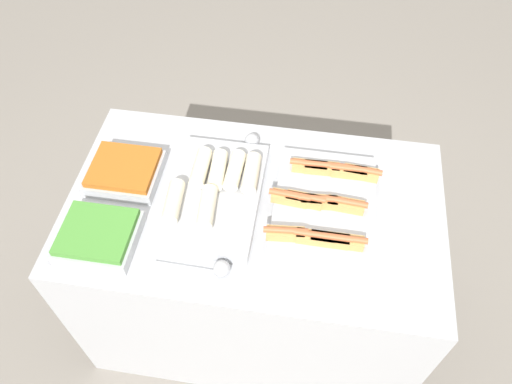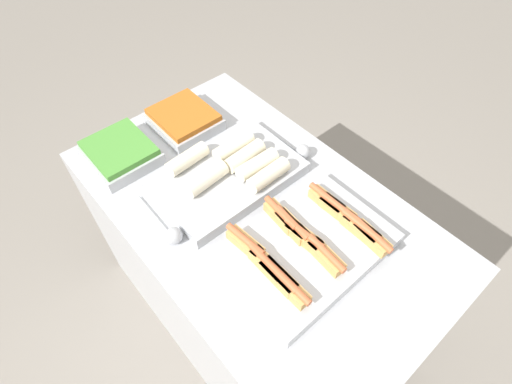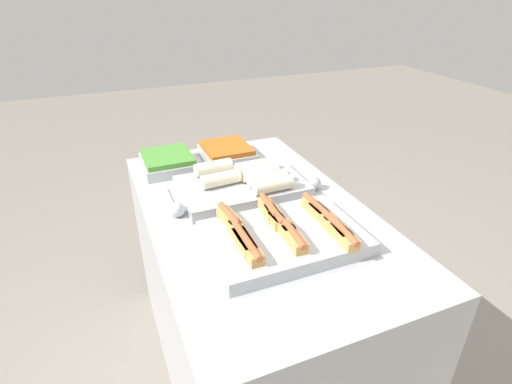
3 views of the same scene
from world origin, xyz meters
TOP-DOWN VIEW (x-y plane):
  - ground_plane at (0.00, 0.00)m, footprint 12.00×12.00m
  - counter at (0.00, 0.00)m, footprint 1.42×0.85m
  - tray_hotdogs at (0.26, 0.00)m, footprint 0.41×0.53m
  - tray_wraps at (-0.15, 0.01)m, footprint 0.34×0.53m
  - tray_side_front at (-0.52, -0.24)m, footprint 0.27×0.24m
  - tray_side_back at (-0.52, 0.05)m, footprint 0.27×0.24m
  - serving_spoon_near at (-0.08, -0.30)m, footprint 0.27×0.06m
  - serving_spoon_far at (-0.07, 0.30)m, footprint 0.28×0.06m

SIDE VIEW (x-z plane):
  - ground_plane at x=0.00m, z-range 0.00..0.00m
  - counter at x=0.00m, z-range 0.00..0.92m
  - serving_spoon_far at x=-0.07m, z-range 0.91..0.97m
  - serving_spoon_near at x=-0.08m, z-range 0.91..0.97m
  - tray_side_front at x=-0.52m, z-range 0.91..0.99m
  - tray_side_back at x=-0.52m, z-range 0.91..0.99m
  - tray_hotdogs at x=0.26m, z-range 0.90..1.00m
  - tray_wraps at x=-0.15m, z-range 0.90..1.01m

